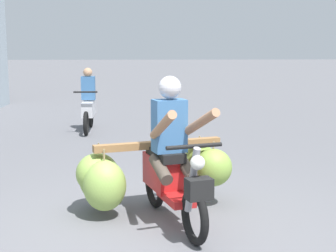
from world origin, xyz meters
name	(u,v)px	position (x,y,z in m)	size (l,w,h in m)	color
ground_plane	(159,233)	(0.00, 0.00, 0.00)	(120.00, 120.00, 0.00)	slate
motorbike_main_loaded	(147,170)	(-0.11, 0.60, 0.52)	(1.89, 1.97, 1.58)	black
motorbike_distant_ahead_left	(88,105)	(-1.38, 6.24, 0.57)	(0.50, 1.62, 1.40)	black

